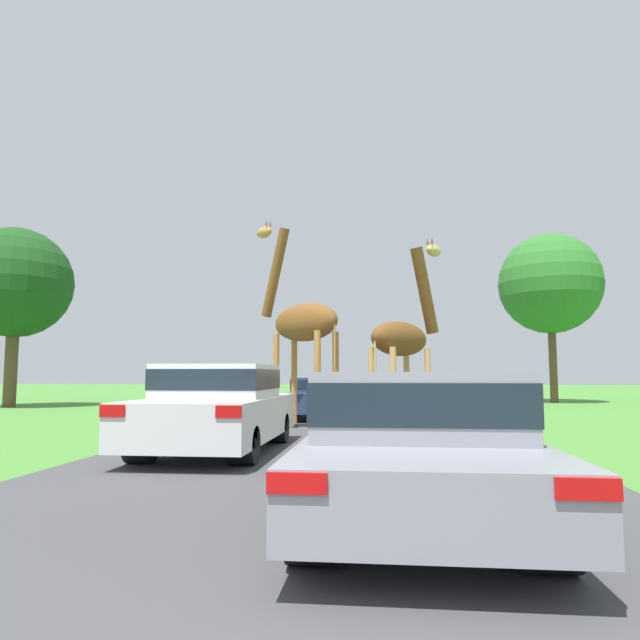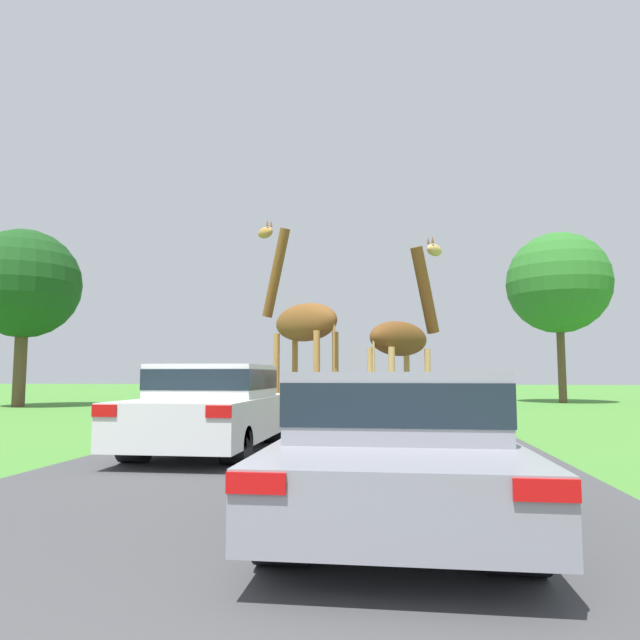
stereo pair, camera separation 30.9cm
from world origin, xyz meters
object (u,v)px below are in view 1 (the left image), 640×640
(giraffe_companion, at_px, (404,336))
(car_queue_left, at_px, (219,406))
(car_queue_right, at_px, (323,396))
(giraffe_near_road, at_px, (302,323))
(car_lead_maroon, at_px, (416,441))
(car_verge_right, at_px, (346,386))
(tree_right_cluster, at_px, (550,284))
(tree_centre_back, at_px, (15,283))
(car_far_ahead, at_px, (394,389))

(giraffe_companion, height_order, car_queue_left, giraffe_companion)
(car_queue_right, xyz_separation_m, car_queue_left, (-1.03, -8.13, 0.12))
(giraffe_near_road, distance_m, car_lead_maroon, 8.94)
(car_lead_maroon, xyz_separation_m, car_queue_right, (-2.10, 12.57, -0.06))
(car_verge_right, bearing_deg, car_queue_right, -89.90)
(car_lead_maroon, distance_m, tree_right_cluster, 24.93)
(tree_right_cluster, bearing_deg, car_queue_left, -120.69)
(tree_right_cluster, bearing_deg, tree_centre_back, -164.84)
(tree_centre_back, bearing_deg, giraffe_near_road, -32.06)
(giraffe_near_road, bearing_deg, car_queue_right, 37.50)
(car_lead_maroon, xyz_separation_m, tree_centre_back, (-15.47, 16.75, 4.42))
(car_queue_left, relative_size, car_verge_right, 1.14)
(car_queue_right, relative_size, car_queue_left, 1.01)
(giraffe_companion, distance_m, tree_centre_back, 18.23)
(giraffe_near_road, xyz_separation_m, car_lead_maroon, (2.23, -8.46, -1.87))
(giraffe_near_road, relative_size, tree_centre_back, 0.73)
(car_lead_maroon, height_order, car_verge_right, car_verge_right)
(car_verge_right, bearing_deg, car_lead_maroon, -85.07)
(car_far_ahead, xyz_separation_m, tree_right_cluster, (7.71, 4.60, 5.00))
(giraffe_companion, height_order, tree_right_cluster, tree_right_cluster)
(car_verge_right, bearing_deg, giraffe_near_road, -90.40)
(car_queue_left, distance_m, car_far_ahead, 14.45)
(car_queue_right, bearing_deg, tree_right_cluster, 46.35)
(giraffe_companion, bearing_deg, car_lead_maroon, -53.84)
(giraffe_companion, height_order, car_lead_maroon, giraffe_companion)
(tree_centre_back, bearing_deg, tree_right_cluster, 15.16)
(car_queue_right, distance_m, car_queue_left, 8.20)
(tree_centre_back, bearing_deg, car_lead_maroon, -47.27)
(car_far_ahead, distance_m, tree_right_cluster, 10.28)
(giraffe_near_road, height_order, car_queue_right, giraffe_near_road)
(giraffe_near_road, xyz_separation_m, tree_right_cluster, (10.17, 14.64, 3.15))
(giraffe_near_road, distance_m, car_queue_right, 4.54)
(car_far_ahead, bearing_deg, car_verge_right, 111.21)
(car_queue_right, xyz_separation_m, car_far_ahead, (2.33, 5.92, 0.07))
(car_verge_right, xyz_separation_m, tree_centre_back, (-13.36, -7.80, 4.42))
(tree_centre_back, bearing_deg, giraffe_companion, -29.17)
(giraffe_near_road, distance_m, car_verge_right, 16.20)
(car_far_ahead, height_order, tree_right_cluster, tree_right_cluster)
(car_queue_left, bearing_deg, car_queue_right, 82.77)
(car_lead_maroon, xyz_separation_m, tree_right_cluster, (7.95, 23.10, 5.01))
(car_lead_maroon, bearing_deg, tree_centre_back, 132.73)
(car_queue_right, bearing_deg, car_verge_right, 90.10)
(tree_right_cluster, bearing_deg, car_far_ahead, -149.17)
(giraffe_near_road, relative_size, car_queue_left, 1.17)
(giraffe_companion, bearing_deg, car_far_ahead, 127.95)
(tree_right_cluster, bearing_deg, giraffe_near_road, -124.80)
(tree_centre_back, bearing_deg, car_queue_left, -44.91)
(car_queue_left, relative_size, tree_centre_back, 0.62)
(giraffe_near_road, xyz_separation_m, car_queue_right, (0.13, 4.11, -1.92))
(giraffe_companion, distance_m, car_queue_right, 5.39)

